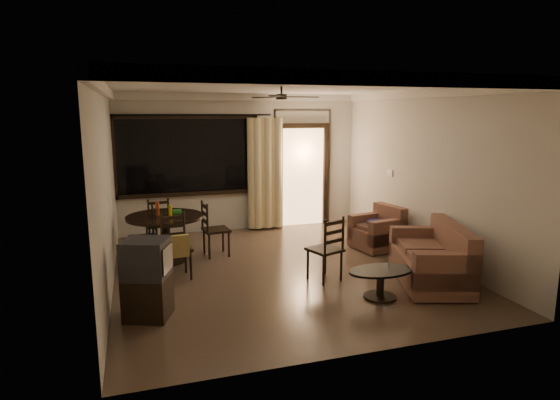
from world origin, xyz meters
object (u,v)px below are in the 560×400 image
object	(u,v)px
dining_chair_west	(144,248)
sofa	(434,260)
dining_chair_north	(158,234)
side_chair	(325,261)
dining_chair_south	(177,258)
armchair	(379,232)
tv_cabinet	(147,279)
dining_chair_east	(216,239)
coffee_table	(381,279)
dining_table	(165,225)

from	to	relation	value
dining_chair_west	sofa	xyz separation A→B (m)	(3.95, -2.07, 0.05)
dining_chair_north	side_chair	bearing A→B (deg)	127.26
dining_chair_north	side_chair	size ratio (longest dim) A/B	0.98
dining_chair_south	armchair	world-z (taller)	dining_chair_south
tv_cabinet	sofa	bearing A→B (deg)	20.39
dining_chair_east	coffee_table	bearing A→B (deg)	-151.34
coffee_table	side_chair	world-z (taller)	side_chair
dining_chair_south	coffee_table	world-z (taller)	dining_chair_south
dining_table	coffee_table	size ratio (longest dim) A/B	1.40
armchair	side_chair	xyz separation A→B (m)	(-1.55, -1.21, -0.03)
dining_chair_east	sofa	world-z (taller)	dining_chair_east
dining_chair_west	sofa	world-z (taller)	dining_chair_west
dining_chair_west	dining_chair_north	size ratio (longest dim) A/B	1.00
sofa	armchair	xyz separation A→B (m)	(0.11, 1.79, -0.02)
dining_chair_west	dining_chair_east	distance (m)	1.19
dining_chair_west	coffee_table	size ratio (longest dim) A/B	1.07
coffee_table	side_chair	size ratio (longest dim) A/B	0.92
dining_chair_east	coffee_table	world-z (taller)	dining_chair_east
dining_chair_east	sofa	size ratio (longest dim) A/B	0.54
dining_chair_east	coffee_table	size ratio (longest dim) A/B	1.07
side_chair	dining_chair_north	bearing A→B (deg)	-65.93
coffee_table	side_chair	distance (m)	0.95
dining_chair_east	side_chair	distance (m)	2.13
dining_chair_north	tv_cabinet	xyz separation A→B (m)	(-0.27, -2.92, 0.20)
dining_chair_south	dining_chair_north	world-z (taller)	same
dining_chair_east	dining_chair_south	size ratio (longest dim) A/B	1.00
dining_chair_west	dining_chair_south	size ratio (longest dim) A/B	1.00
coffee_table	sofa	bearing A→B (deg)	15.07
dining_table	dining_chair_east	distance (m)	0.90
side_chair	coffee_table	bearing A→B (deg)	97.60
dining_chair_south	armchair	size ratio (longest dim) A/B	1.09
side_chair	tv_cabinet	bearing A→B (deg)	-7.00
dining_chair_south	sofa	size ratio (longest dim) A/B	0.54
dining_chair_north	coffee_table	bearing A→B (deg)	123.56
dining_chair_west	armchair	distance (m)	4.07
dining_table	coffee_table	distance (m)	3.57
dining_chair_south	dining_chair_west	bearing A→B (deg)	113.76
dining_chair_north	armchair	bearing A→B (deg)	156.85
sofa	side_chair	size ratio (longest dim) A/B	1.81
dining_chair_west	side_chair	xyz separation A→B (m)	(2.50, -1.49, 0.00)
dining_table	dining_chair_south	distance (m)	0.91
dining_chair_west	sofa	bearing A→B (deg)	56.09
dining_chair_west	dining_chair_south	world-z (taller)	same
tv_cabinet	dining_chair_south	bearing A→B (deg)	91.35
dining_chair_east	dining_chair_north	world-z (taller)	same
dining_chair_north	armchair	size ratio (longest dim) A/B	1.09
dining_chair_east	armchair	bearing A→B (deg)	-105.39
sofa	armchair	size ratio (longest dim) A/B	2.01
coffee_table	side_chair	bearing A→B (deg)	117.07
dining_chair_east	tv_cabinet	distance (m)	2.53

